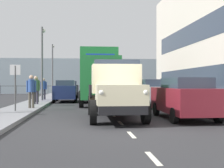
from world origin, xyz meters
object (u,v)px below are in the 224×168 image
Objects in this scene: car_navy_oppositeside_0 at (66,91)px; pedestrian_by_lamp at (31,89)px; pedestrian_strolling at (44,87)px; lamp_post_far at (53,64)px; car_teal_kerbside_3 at (127,89)px; truck_vintage_cream at (116,91)px; car_silver_kerbside_1 at (152,93)px; car_black_oppositeside_1 at (69,89)px; pedestrian_in_dark_coat at (37,87)px; street_sign at (15,79)px; car_maroon_kerbside_near at (184,98)px; pedestrian_with_bag at (36,87)px; lamp_post_promenade at (42,56)px; lorry_cargo_green at (98,75)px; car_red_kerbside_2 at (136,91)px.

pedestrian_by_lamp is at bearing 79.61° from car_navy_oppositeside_0.
lamp_post_far reaches higher than pedestrian_strolling.
car_navy_oppositeside_0 is (5.63, 4.49, -0.00)m from car_teal_kerbside_3.
truck_vintage_cream reaches higher than car_silver_kerbside_1.
truck_vintage_cream is 13.47m from pedestrian_strolling.
car_black_oppositeside_1 is 2.17× the size of pedestrian_in_dark_coat.
street_sign is at bearing 78.48° from car_navy_oppositeside_0.
car_maroon_kerbside_near is 16.46m from car_teal_kerbside_3.
car_teal_kerbside_3 is (0.00, -10.72, 0.00)m from car_silver_kerbside_1.
car_navy_oppositeside_0 is 2.41× the size of pedestrian_with_bag.
lamp_post_promenade is at bearing 11.99° from car_navy_oppositeside_0.
lorry_cargo_green reaches higher than car_silver_kerbside_1.
lamp_post_promenade is (-0.04, 1.05, 2.45)m from pedestrian_strolling.
pedestrian_strolling reaches higher than car_maroon_kerbside_near.
truck_vintage_cream reaches higher than car_black_oppositeside_1.
pedestrian_by_lamp is (7.02, 7.02, 0.31)m from car_red_kerbside_2.
car_silver_kerbside_1 is at bearing 90.00° from car_teal_kerbside_3.
car_teal_kerbside_3 is 1.00× the size of car_navy_oppositeside_0.
truck_vintage_cream is 0.98× the size of lamp_post_promenade.
car_red_kerbside_2 is 11.48m from street_sign.
car_black_oppositeside_1 is at bearing -72.97° from car_maroon_kerbside_near.
truck_vintage_cream is at bearing 0.46° from car_maroon_kerbside_near.
car_black_oppositeside_1 is (5.63, -12.63, 0.00)m from car_silver_kerbside_1.
lamp_post_far is at bearing -65.66° from car_silver_kerbside_1.
lamp_post_far is (2.16, -10.97, 2.78)m from car_navy_oppositeside_0.
pedestrian_in_dark_coat is at bearing 77.66° from car_black_oppositeside_1.
car_red_kerbside_2 is at bearing 123.98° from lamp_post_far.
truck_vintage_cream reaches higher than car_teal_kerbside_3.
car_navy_oppositeside_0 is (2.74, -12.00, -0.28)m from truck_vintage_cream.
car_silver_kerbside_1 is 2.19× the size of pedestrian_in_dark_coat.
lamp_post_promenade is at bearing -38.30° from car_silver_kerbside_1.
lamp_post_far is at bearing -89.21° from street_sign.
street_sign is at bearing 73.35° from pedestrian_by_lamp.
lamp_post_far is at bearing -64.76° from car_black_oppositeside_1.
car_black_oppositeside_1 is 5.78m from lamp_post_far.
car_silver_kerbside_1 is at bearing 153.01° from pedestrian_in_dark_coat.
truck_vintage_cream is 1.30× the size of car_teal_kerbside_3.
lamp_post_promenade reaches higher than pedestrian_strolling.
car_maroon_kerbside_near is (-3.18, 8.96, -1.18)m from lorry_cargo_green.
car_black_oppositeside_1 is (2.74, -18.39, -0.28)m from truck_vintage_cream.
car_silver_kerbside_1 is at bearing -169.00° from pedestrian_by_lamp.
truck_vintage_cream is at bearing 98.47° from car_black_oppositeside_1.
street_sign is (1.88, 9.23, 0.79)m from car_navy_oppositeside_0.
car_silver_kerbside_1 is 9.84m from lamp_post_promenade.
pedestrian_in_dark_coat is 1.04× the size of pedestrian_strolling.
car_navy_oppositeside_0 is at bearing -109.43° from pedestrian_with_bag.
lamp_post_promenade is at bearing -68.71° from truck_vintage_cream.
pedestrian_with_bag reaches higher than car_silver_kerbside_1.
truck_vintage_cream is at bearing 91.85° from lorry_cargo_green.
lamp_post_far reaches higher than lorry_cargo_green.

